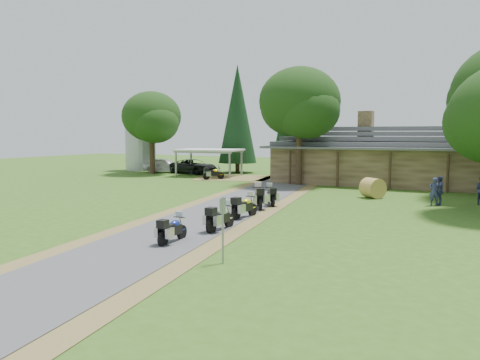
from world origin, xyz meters
The scene contains 21 objects.
ground centered at (0.00, 0.00, 0.00)m, with size 120.00×120.00×0.00m, color #325818.
driveway centered at (-0.50, 4.00, 0.00)m, with size 46.00×46.00×0.00m, color #4C4C4F.
lodge centered at (6.00, 24.00, 2.45)m, with size 21.40×9.40×4.90m, color brown, non-canonical shape.
silo centered at (-22.88, 26.30, 3.55)m, with size 3.49×3.49×7.09m, color gray.
carport centered at (-11.92, 23.21, 1.35)m, with size 6.22×4.15×2.70m, color white, non-canonical shape.
car_white_sedan centered at (-18.49, 24.83, 0.99)m, with size 5.97×2.52×1.99m, color silver.
car_dark_suv centered at (-14.89, 24.99, 1.14)m, with size 5.96×2.54×2.28m, color black.
motorcycle_row_a centered at (1.22, -2.16, 0.58)m, with size 1.68×0.55×1.15m, color navy, non-canonical shape.
motorcycle_row_b centered at (1.77, 0.68, 0.64)m, with size 1.86×0.61×1.28m, color #B1B2B9, non-canonical shape.
motorcycle_row_c centered at (1.38, 3.89, 0.64)m, with size 1.88×0.61×1.28m, color yellow, non-canonical shape.
motorcycle_row_d centered at (0.77, 7.03, 0.71)m, with size 2.07×0.67×1.41m, color red, non-canonical shape.
motorcycle_row_e centered at (0.90, 8.48, 0.62)m, with size 1.82×0.59×1.25m, color black, non-canonical shape.
motorcycle_carport_a centered at (-9.85, 20.44, 0.63)m, with size 1.85×0.60×1.26m, color #C5A006, non-canonical shape.
person_a centered at (9.60, 12.57, 0.98)m, with size 0.56×0.40×1.96m, color navy.
person_c centered at (9.90, 12.85, 1.03)m, with size 0.58×0.42×2.06m, color navy.
hay_bale centered at (5.73, 14.31, 0.66)m, with size 1.32×1.32×1.21m, color #A7813D.
sign_post centered at (4.36, -3.84, 1.10)m, with size 0.40×0.07×2.20m, color gray, non-canonical shape.
oak_lodge_left centered at (-1.27, 19.56, 5.51)m, with size 6.62×6.62×11.03m, color black, non-canonical shape.
oak_silo centered at (-18.78, 23.04, 4.85)m, with size 6.17×6.17×9.70m, color black, non-canonical shape.
cedar_near centered at (-4.96, 26.89, 5.26)m, with size 3.37×3.37×10.51m, color black.
cedar_far centered at (-11.31, 28.23, 5.80)m, with size 4.11×4.11×11.59m, color black.
Camera 1 is at (11.55, -17.00, 4.25)m, focal length 35.00 mm.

